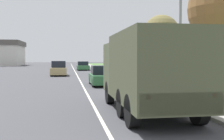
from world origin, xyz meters
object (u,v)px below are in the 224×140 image
at_px(car_second_ahead, 59,69).
at_px(car_third_ahead, 83,66).
at_px(car_nearest_ahead, 103,76).
at_px(lamp_post, 177,15).
at_px(pickup_truck, 195,77).
at_px(military_truck, 147,69).

bearing_deg(car_second_ahead, car_third_ahead, 75.61).
distance_m(car_nearest_ahead, car_third_ahead, 25.70).
distance_m(car_nearest_ahead, car_second_ahead, 12.48).
bearing_deg(lamp_post, car_second_ahead, 109.37).
height_order(car_third_ahead, pickup_truck, pickup_truck).
bearing_deg(pickup_truck, car_second_ahead, 119.35).
height_order(military_truck, car_third_ahead, military_truck).
height_order(car_nearest_ahead, car_third_ahead, car_nearest_ahead).
bearing_deg(car_second_ahead, pickup_truck, -60.65).
height_order(car_nearest_ahead, car_second_ahead, car_second_ahead).
xyz_separation_m(military_truck, car_third_ahead, (-0.43, 36.56, -1.00)).
height_order(car_second_ahead, lamp_post, lamp_post).
relative_size(military_truck, car_nearest_ahead, 1.67).
bearing_deg(pickup_truck, military_truck, -127.57).
relative_size(car_nearest_ahead, pickup_truck, 0.70).
relative_size(car_second_ahead, car_third_ahead, 0.80).
height_order(military_truck, car_nearest_ahead, military_truck).
distance_m(car_third_ahead, pickup_truck, 30.42).
bearing_deg(military_truck, car_second_ahead, 99.88).
bearing_deg(car_nearest_ahead, military_truck, -88.50).
xyz_separation_m(military_truck, car_second_ahead, (-3.97, 22.78, -0.91)).
bearing_deg(military_truck, lamp_post, 54.99).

